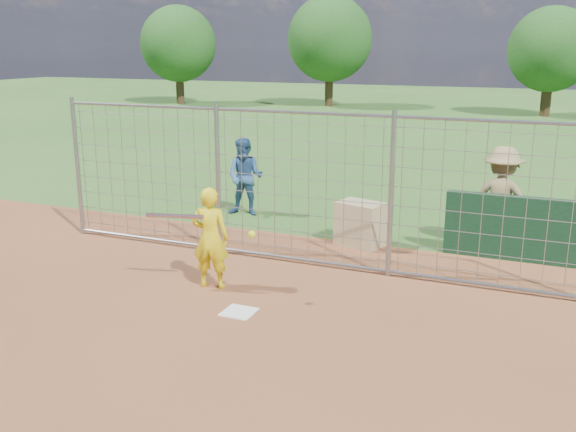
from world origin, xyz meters
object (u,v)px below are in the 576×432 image
at_px(bystander_c, 501,200).
at_px(equipment_bin, 360,224).
at_px(bystander_a, 245,177).
at_px(batter, 210,238).

distance_m(bystander_c, equipment_bin, 2.47).
relative_size(bystander_a, bystander_c, 0.88).
xyz_separation_m(bystander_c, equipment_bin, (-2.33, -0.64, -0.53)).
height_order(bystander_a, equipment_bin, bystander_a).
xyz_separation_m(batter, bystander_c, (3.78, 3.50, 0.16)).
bearing_deg(bystander_c, bystander_a, 0.70).
bearing_deg(bystander_c, batter, 49.05).
bearing_deg(equipment_bin, batter, -102.07).
relative_size(batter, bystander_a, 0.94).
distance_m(batter, bystander_a, 4.25).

